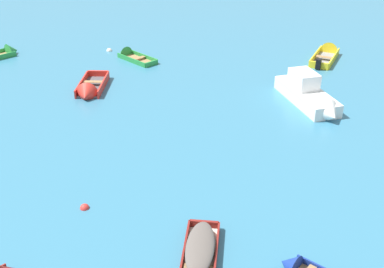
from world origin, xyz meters
TOP-DOWN VIEW (x-y plane):
  - rowboat_green_near_right at (-6.06, 33.15)m, footprint 3.64×3.30m
  - motor_launch_white_back_row_right at (6.67, 25.69)m, footprint 3.74×6.11m
  - rowboat_yellow_back_row_center at (9.07, 34.87)m, footprint 2.84×4.85m
  - rowboat_red_outer_right at (-7.03, 25.92)m, footprint 1.75×4.24m
  - rowboat_green_far_right at (-15.67, 32.57)m, footprint 3.38×3.71m
  - rowboat_maroon_near_left at (1.19, 11.24)m, footprint 1.28×3.81m
  - mooring_buoy_trailing at (-3.84, 14.31)m, footprint 0.39×0.39m
  - mooring_buoy_between_boats_left at (-7.94, 34.49)m, footprint 0.44×0.44m

SIDE VIEW (x-z plane):
  - mooring_buoy_trailing at x=-3.84m, z-range -0.19..0.19m
  - mooring_buoy_between_boats_left at x=-7.94m, z-range -0.22..0.22m
  - rowboat_green_near_right at x=-6.06m, z-range -0.41..0.73m
  - rowboat_green_far_right at x=-15.67m, z-range -0.46..0.81m
  - rowboat_yellow_back_row_center at x=9.07m, z-range -0.43..0.89m
  - rowboat_red_outer_right at x=-7.03m, z-range -0.45..0.92m
  - rowboat_maroon_near_left at x=1.19m, z-range -0.26..0.86m
  - motor_launch_white_back_row_right at x=6.67m, z-range -0.46..1.62m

